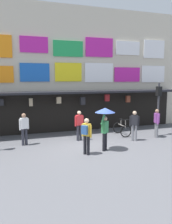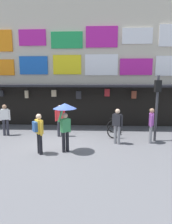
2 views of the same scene
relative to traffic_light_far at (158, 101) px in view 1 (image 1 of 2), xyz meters
The scene contains 10 objects.
ground_plane 5.29m from the traffic_light_far, 167.98° to the right, with size 80.00×80.00×0.00m, color slate.
shopfront 6.19m from the traffic_light_far, 143.01° to the left, with size 18.00×2.60×8.00m.
traffic_light_far is the anchor object (origin of this frame).
bicycle_parked 2.74m from the traffic_light_far, 157.59° to the left, with size 0.77×1.19×1.05m.
pedestrian_in_black 2.33m from the traffic_light_far, 163.72° to the right, with size 0.47×0.37×1.68m.
pedestrian_in_yellow 7.87m from the traffic_light_far, behind, with size 0.50×0.33×1.68m.
pedestrian_in_red 4.96m from the traffic_light_far, behind, with size 0.53×0.26×1.68m.
pedestrian_in_green 1.27m from the traffic_light_far, 132.34° to the right, with size 0.31×0.51×1.68m.
pedestrian_in_white 5.72m from the traffic_light_far, 159.15° to the right, with size 0.47×0.48×1.68m.
pedestrian_with_umbrella 4.55m from the traffic_light_far, 157.99° to the right, with size 0.96×0.96×2.08m.
Camera 1 is at (-3.91, -10.82, 3.47)m, focal length 37.87 mm.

